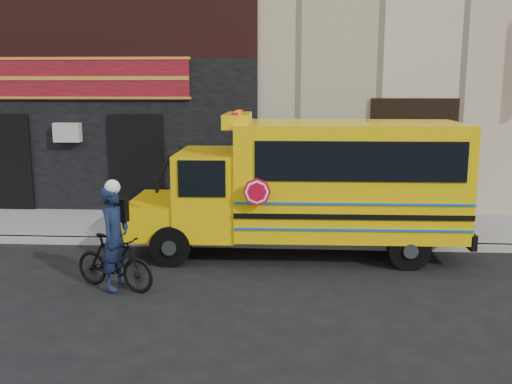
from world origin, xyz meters
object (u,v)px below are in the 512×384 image
object	(u,v)px
bicycle	(114,262)
sign_pole	(366,179)
cyclist	(115,240)
school_bus	(314,183)

from	to	relation	value
bicycle	sign_pole	bearing A→B (deg)	-37.88
sign_pole	cyclist	size ratio (longest dim) A/B	1.55
school_bus	sign_pole	xyz separation A→B (m)	(1.08, 0.34, 0.03)
sign_pole	cyclist	xyz separation A→B (m)	(-4.54, -2.75, -0.65)
school_bus	bicycle	distance (m)	4.34
school_bus	bicycle	bearing A→B (deg)	-146.28
school_bus	cyclist	xyz separation A→B (m)	(-3.45, -2.41, -0.62)
school_bus	bicycle	world-z (taller)	school_bus
school_bus	bicycle	xyz separation A→B (m)	(-3.51, -2.34, -1.03)
bicycle	cyclist	size ratio (longest dim) A/B	0.90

